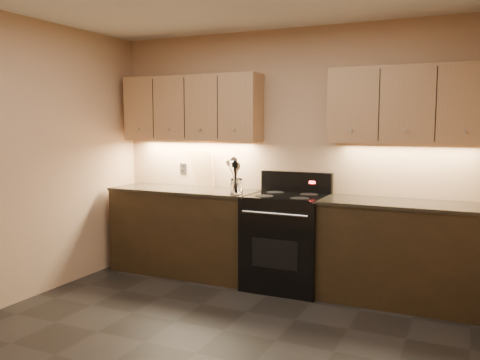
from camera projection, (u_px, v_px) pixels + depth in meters
The scene contains 15 objects.
floor at pixel (196, 353), 3.62m from camera, with size 4.00×4.00×0.00m, color black.
wall_back at pixel (291, 156), 5.28m from camera, with size 4.00×0.04×2.60m, color tan.
counter_left at pixel (186, 231), 5.57m from camera, with size 1.62×0.62×0.93m.
counter_right at pixel (402, 253), 4.61m from camera, with size 1.46×0.62×0.93m.
stove at pixel (287, 240), 5.05m from camera, with size 0.76×0.68×1.14m.
upper_cab_left at pixel (191, 108), 5.56m from camera, with size 1.60×0.30×0.70m, color tan.
upper_cab_right at pixel (409, 105), 4.60m from camera, with size 1.44×0.30×0.70m, color tan.
outlet_plate at pixel (183, 168), 5.84m from camera, with size 0.09×0.01×0.12m, color #B2B5BA.
utensil_crock at pixel (236, 187), 5.10m from camera, with size 0.16×0.16×0.16m.
cutting_board at pixel (202, 169), 5.71m from camera, with size 0.32×0.02×0.40m, color tan.
wooden_spoon at pixel (234, 178), 5.09m from camera, with size 0.06×0.06×0.30m, color tan, non-canonical shape.
black_spoon at pixel (236, 175), 5.11m from camera, with size 0.06×0.06×0.34m, color black, non-canonical shape.
black_turner at pixel (237, 177), 5.06m from camera, with size 0.08×0.08×0.32m, color black, non-canonical shape.
steel_spatula at pixel (240, 175), 5.08m from camera, with size 0.08×0.08×0.36m, color silver, non-canonical shape.
steel_skimmer at pixel (239, 175), 5.06m from camera, with size 0.09×0.09×0.35m, color silver, non-canonical shape.
Camera 1 is at (1.75, -3.01, 1.63)m, focal length 38.00 mm.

